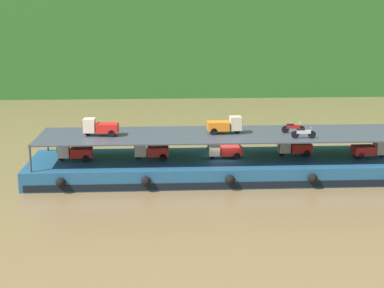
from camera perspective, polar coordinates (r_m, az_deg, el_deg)
ground_plane at (r=46.62m, az=3.21°, el=-3.19°), size 400.00×400.00×0.00m
cargo_barge at (r=46.38m, az=3.22°, el=-2.32°), size 31.22×8.22×1.50m
cargo_rack at (r=45.78m, az=3.26°, el=0.95°), size 29.62×6.83×2.00m
mini_truck_lower_stern at (r=46.25m, az=-11.70°, el=-0.77°), size 2.76×1.23×1.38m
mini_truck_lower_aft at (r=45.83m, az=-4.13°, el=-0.66°), size 2.74×1.21×1.38m
mini_truck_lower_mid at (r=46.01m, az=3.22°, el=-0.59°), size 2.80×1.30×1.38m
mini_truck_lower_fore at (r=47.64m, az=10.18°, el=-0.31°), size 2.75×1.21×1.38m
mini_truck_lower_bow at (r=48.39m, az=17.41°, el=-0.50°), size 2.79×1.29×1.38m
mini_truck_upper_stern at (r=45.48m, az=-9.18°, el=1.69°), size 2.79×1.29×1.38m
mini_truck_upper_mid at (r=45.81m, az=3.34°, el=1.91°), size 2.76×1.24×1.38m
motorcycle_upper_port at (r=44.78m, az=11.09°, el=1.10°), size 1.90×0.55×0.87m
motorcycle_upper_centre at (r=46.65m, az=10.09°, el=1.61°), size 1.90×0.55×0.87m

